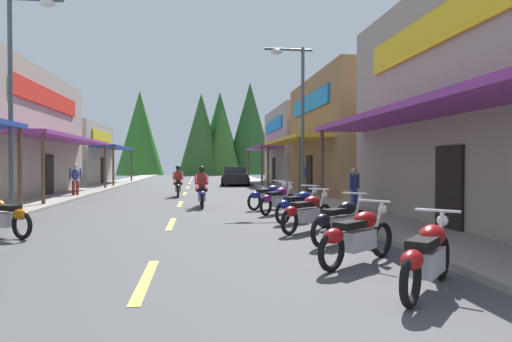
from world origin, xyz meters
name	(u,v)px	position (x,y,z in m)	size (l,w,h in m)	color
ground	(185,194)	(0.00, 24.96, -0.05)	(9.34, 79.91, 0.10)	#4C4C4F
sidewalk_left	(77,193)	(-5.70, 24.96, 0.06)	(2.06, 79.91, 0.12)	gray
sidewalk_right	(287,192)	(5.70, 24.96, 0.06)	(2.06, 79.91, 0.12)	gray
centerline_dashes	(187,190)	(0.00, 28.08, 0.01)	(0.16, 55.20, 0.01)	#E0C64C
storefront_left_far	(51,154)	(-10.49, 36.01, 2.35)	(9.42, 9.47, 4.70)	gray
storefront_right_middle	(383,136)	(10.90, 23.74, 3.15)	(10.20, 10.22, 6.30)	olive
storefront_right_far	(317,147)	(10.25, 35.13, 3.01)	(8.92, 10.08, 6.01)	gray
streetlamp_left	(20,76)	(-4.80, 15.25, 4.42)	(2.02, 0.30, 6.91)	#474C51
streetlamp_right	(296,103)	(4.79, 18.56, 4.19)	(2.02, 0.30, 6.50)	#474C51
motorcycle_parked_right_0	(427,255)	(3.68, 5.99, 0.49)	(1.54, 1.63, 1.04)	black
motorcycle_parked_right_1	(357,235)	(3.36, 7.64, 0.49)	(1.77, 1.36, 1.04)	black
motorcycle_parked_right_2	(341,220)	(3.72, 9.53, 0.49)	(1.73, 1.42, 1.04)	black
motorcycle_parked_right_3	(307,212)	(3.38, 11.12, 0.49)	(1.66, 1.50, 1.04)	black
motorcycle_parked_right_4	(299,205)	(3.57, 12.84, 0.49)	(1.69, 1.47, 1.04)	black
motorcycle_parked_right_5	(278,199)	(3.35, 14.93, 0.49)	(1.52, 1.65, 1.04)	black
motorcycle_parked_right_6	(269,196)	(3.28, 16.36, 0.49)	(1.79, 1.33, 1.04)	black
motorcycle_parked_left_3	(1,216)	(-3.69, 11.25, 0.49)	(1.82, 1.29, 1.04)	black
rider_cruising_lead	(202,190)	(0.86, 17.39, 0.66)	(0.60, 2.14, 1.57)	black
rider_cruising_trailing	(178,184)	(-0.27, 22.69, 0.66)	(0.60, 2.14, 1.57)	black
pedestrian_browsing	(75,178)	(-5.25, 23.02, 0.95)	(0.51, 0.40, 1.64)	maroon
pedestrian_waiting	(354,187)	(5.82, 14.48, 0.89)	(0.47, 0.43, 1.55)	#333F8C
pedestrian_strolling	(302,176)	(5.89, 22.03, 1.02)	(0.37, 0.54, 1.75)	#3F593F
parked_car_curbside	(235,176)	(3.47, 33.53, 0.69)	(2.30, 4.41, 1.40)	black
treeline_backdrop	(211,133)	(2.51, 65.06, 6.09)	(23.03, 10.81, 13.91)	#274F23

